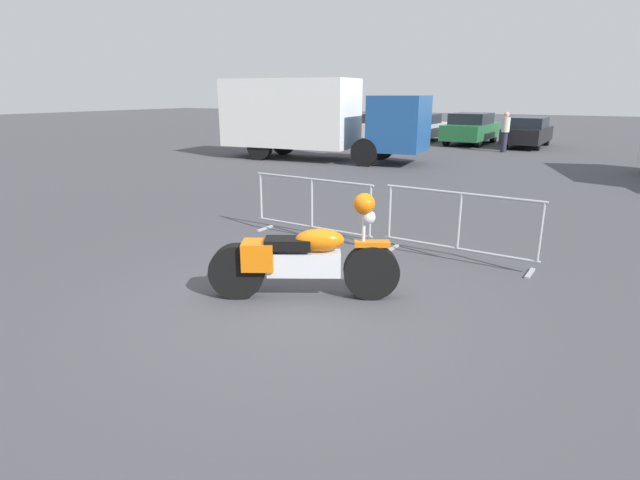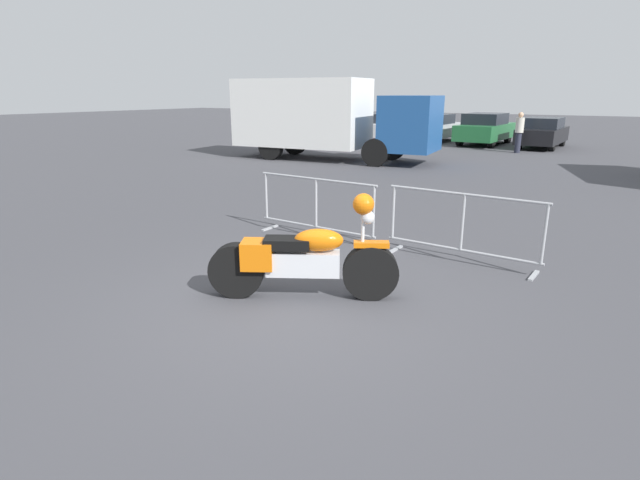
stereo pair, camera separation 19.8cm
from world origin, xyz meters
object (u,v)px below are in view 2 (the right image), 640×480
Objects in this scene: crowd_barrier_far at (462,227)px; pedestrian at (519,131)px; motorcycle at (303,259)px; crowd_barrier_near at (316,207)px; parked_car_silver at (434,128)px; parked_car_red at (341,124)px; parked_car_green at (485,129)px; box_truck at (323,116)px; parked_car_black at (542,133)px; parked_car_white at (385,126)px.

pedestrian is (-2.13, 15.56, 0.36)m from crowd_barrier_far.
motorcycle is 2.68m from crowd_barrier_near.
pedestrian reaches higher than parked_car_silver.
crowd_barrier_far is 21.86m from parked_car_red.
pedestrian is (4.78, -3.06, 0.21)m from parked_car_silver.
crowd_barrier_near is at bearing -91.20° from pedestrian.
box_truck is at bearing 159.40° from parked_car_green.
box_truck is 11.07m from parked_car_black.
crowd_barrier_far is 12.43m from box_truck.
crowd_barrier_far is 1.41× the size of pedestrian.
parked_car_silver is 0.93× the size of parked_car_green.
parked_car_green is (-2.96, 20.80, 0.26)m from motorcycle.
crowd_barrier_far is (2.56, 0.00, 0.00)m from crowd_barrier_near.
parked_car_red is 10.42m from pedestrian.
crowd_barrier_far is at bearing -150.02° from parked_car_white.
box_truck is 1.89× the size of parked_car_white.
motorcycle is 13.61m from box_truck.
box_truck is at bearing 146.18° from parked_car_black.
crowd_barrier_near is 19.60m from parked_car_white.
crowd_barrier_far is 20.65m from parked_car_white.
crowd_barrier_near is 18.52m from parked_car_green.
parked_car_white is at bearing -83.81° from parked_car_red.
crowd_barrier_near is at bearing 180.00° from crowd_barrier_far.
parked_car_black is at bearing -87.90° from parked_car_white.
parked_car_green reaches higher than parked_car_red.
parked_car_red is 2.67m from parked_car_white.
parked_car_black is (10.64, 0.14, -0.06)m from parked_car_red.
parked_car_silver is 2.67m from parked_car_green.
parked_car_white reaches higher than crowd_barrier_far.
parked_car_silver is at bearing 88.57° from parked_car_black.
crowd_barrier_far is at bearing -157.26° from parked_car_silver.
parked_car_white is at bearing 93.46° from box_truck.
motorcycle is at bearing -155.76° from parked_car_white.
parked_car_black reaches higher than crowd_barrier_near.
box_truck is 1.74× the size of parked_car_green.
crowd_barrier_far is 0.58× the size of parked_car_black.
parked_car_silver is 1.02× the size of parked_car_black.
parked_car_silver is at bearing -80.86° from parked_car_white.
parked_car_red reaches higher than motorcycle.
parked_car_green is (-4.24, 18.45, 0.21)m from crowd_barrier_far.
parked_car_red is (-12.23, 18.13, 0.21)m from crowd_barrier_far.
box_truck reaches higher than crowd_barrier_far.
pedestrian reaches higher than parked_car_black.
parked_car_silver is (-4.34, 18.62, 0.16)m from crowd_barrier_near.
parked_car_red is 10.64m from parked_car_black.
parked_car_white is 2.47× the size of pedestrian.
box_truck reaches higher than motorcycle.
parked_car_white is 7.98m from parked_car_black.
parked_car_white is (-1.47, 8.94, -0.93)m from box_truck.
parked_car_red is at bearing 89.13° from motorcycle.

